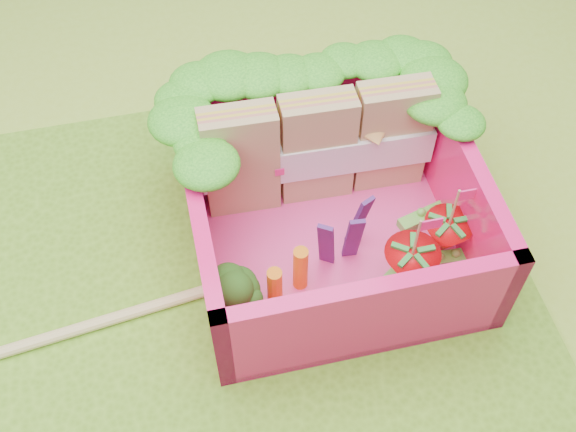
% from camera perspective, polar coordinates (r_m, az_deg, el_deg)
% --- Properties ---
extents(ground, '(14.00, 14.00, 0.00)m').
position_cam_1_polar(ground, '(3.44, -2.54, -6.27)').
color(ground, '#9DC337').
rests_on(ground, ground).
extents(placemat, '(2.60, 2.60, 0.03)m').
position_cam_1_polar(placemat, '(3.43, -2.54, -6.15)').
color(placemat, '#609722').
rests_on(placemat, ground).
extents(bento_floor, '(1.30, 1.30, 0.05)m').
position_cam_1_polar(bento_floor, '(3.56, 3.22, -1.56)').
color(bento_floor, '#F23D8F').
rests_on(bento_floor, placemat).
extents(bento_box, '(1.30, 1.30, 0.55)m').
position_cam_1_polar(bento_box, '(3.36, 3.42, 0.88)').
color(bento_box, '#FF156B').
rests_on(bento_box, placemat).
extents(lettuce_ruffle, '(1.43, 0.76, 0.11)m').
position_cam_1_polar(lettuce_ruffle, '(3.41, 1.66, 10.37)').
color(lettuce_ruffle, '#1A7F17').
rests_on(lettuce_ruffle, bento_box).
extents(sandwich_stack, '(1.13, 0.21, 0.62)m').
position_cam_1_polar(sandwich_stack, '(3.47, 2.35, 5.38)').
color(sandwich_stack, tan).
rests_on(sandwich_stack, bento_floor).
extents(broccoli, '(0.31, 0.31, 0.26)m').
position_cam_1_polar(broccoli, '(3.15, -3.96, -6.03)').
color(broccoli, '#6AAA52').
rests_on(broccoli, bento_floor).
extents(carrot_sticks, '(0.20, 0.13, 0.27)m').
position_cam_1_polar(carrot_sticks, '(3.25, 0.04, -4.84)').
color(carrot_sticks, orange).
rests_on(carrot_sticks, bento_floor).
extents(purple_wedges, '(0.26, 0.15, 0.38)m').
position_cam_1_polar(purple_wedges, '(3.31, 4.63, -1.42)').
color(purple_wedges, '#3E1854').
rests_on(purple_wedges, bento_floor).
extents(strawberry_left, '(0.25, 0.25, 0.49)m').
position_cam_1_polar(strawberry_left, '(3.31, 9.55, -4.03)').
color(strawberry_left, red).
rests_on(strawberry_left, bento_floor).
extents(strawberry_right, '(0.23, 0.23, 0.47)m').
position_cam_1_polar(strawberry_right, '(3.45, 12.34, -1.59)').
color(strawberry_right, red).
rests_on(strawberry_right, bento_floor).
extents(snap_peas, '(0.65, 0.55, 0.05)m').
position_cam_1_polar(snap_peas, '(3.49, 10.37, -2.90)').
color(snap_peas, '#4EC43D').
rests_on(snap_peas, bento_floor).
extents(chopsticks, '(2.32, 0.34, 0.05)m').
position_cam_1_polar(chopsticks, '(3.45, -19.22, -9.35)').
color(chopsticks, '#E3C57C').
rests_on(chopsticks, placemat).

